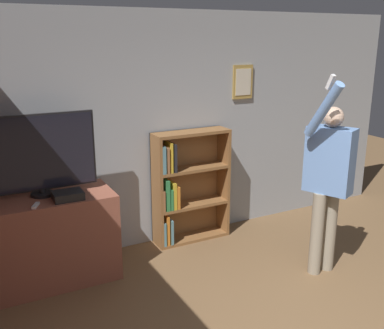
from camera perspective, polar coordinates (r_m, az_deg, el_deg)
wall_back at (r=5.29m, az=-2.74°, el=4.45°), size 6.60×0.09×2.70m
tv_ledge at (r=4.77m, az=-17.87°, el=-9.05°), size 1.32×0.64×0.90m
television at (r=4.52m, az=-18.89°, el=1.22°), size 1.08×0.22×0.81m
game_console at (r=4.45m, az=-15.48°, el=-3.80°), size 0.28×0.21×0.08m
remote_loose at (r=4.36m, az=-19.25°, el=-4.93°), size 0.10×0.14×0.02m
bookshelf at (r=5.35m, az=-1.00°, el=-2.90°), size 0.93×0.28×1.35m
person at (r=4.70m, az=16.97°, el=-1.23°), size 0.60×0.59×2.09m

